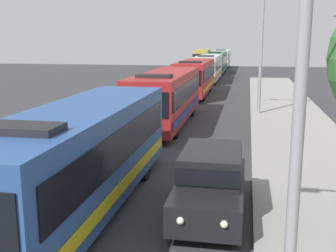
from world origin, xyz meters
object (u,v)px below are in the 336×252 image
at_px(bus_fourth_in_line, 208,67).
at_px(white_suv, 211,180).
at_px(streetlamp_near, 304,32).
at_px(bus_rear, 216,62).
at_px(box_truck_oncoming, 202,58).
at_px(bus_second_in_line, 167,96).
at_px(bus_middle, 195,76).
at_px(bus_tail_end, 222,58).
at_px(streetlamp_mid, 262,40).
at_px(bus_lead, 82,154).

xyz_separation_m(bus_fourth_in_line, white_suv, (3.70, -38.51, -0.66)).
bearing_deg(streetlamp_near, bus_fourth_in_line, 97.12).
xyz_separation_m(bus_fourth_in_line, bus_rear, (0.00, 12.87, 0.00)).
bearing_deg(box_truck_oncoming, bus_second_in_line, -86.15).
distance_m(bus_middle, bus_rear, 25.59).
relative_size(bus_rear, bus_tail_end, 1.12).
bearing_deg(bus_tail_end, bus_fourth_in_line, -90.00).
height_order(bus_second_in_line, streetlamp_mid, streetlamp_mid).
distance_m(bus_tail_end, streetlamp_near, 69.73).
distance_m(bus_lead, white_suv, 3.77).
distance_m(bus_lead, bus_middle, 26.15).
bearing_deg(bus_lead, bus_middle, 90.00).
distance_m(bus_lead, bus_tail_end, 65.12).
height_order(bus_middle, streetlamp_near, streetlamp_near).
height_order(bus_fourth_in_line, bus_tail_end, same).
bearing_deg(white_suv, bus_lead, -174.42).
bearing_deg(box_truck_oncoming, bus_rear, -72.10).
distance_m(bus_middle, box_truck_oncoming, 35.96).
xyz_separation_m(bus_middle, bus_fourth_in_line, (0.00, 12.72, 0.00)).
bearing_deg(bus_middle, streetlamp_near, -79.96).
bearing_deg(bus_tail_end, bus_middle, -90.00).
xyz_separation_m(white_suv, streetlamp_mid, (1.70, 16.56, 3.87)).
distance_m(bus_rear, white_suv, 51.51).
relative_size(bus_lead, bus_tail_end, 1.01).
xyz_separation_m(bus_middle, white_suv, (3.70, -25.79, -0.66)).
height_order(bus_second_in_line, white_suv, bus_second_in_line).
distance_m(streetlamp_near, streetlamp_mid, 21.25).
relative_size(bus_second_in_line, bus_fourth_in_line, 0.99).
bearing_deg(box_truck_oncoming, bus_middle, -84.73).
height_order(bus_lead, bus_second_in_line, same).
bearing_deg(streetlamp_mid, bus_fourth_in_line, 103.82).
bearing_deg(bus_second_in_line, bus_fourth_in_line, 90.00).
bearing_deg(bus_fourth_in_line, streetlamp_near, -82.88).
relative_size(bus_second_in_line, bus_middle, 1.02).
distance_m(bus_middle, streetlamp_near, 31.13).
height_order(bus_second_in_line, bus_middle, same).
xyz_separation_m(bus_lead, bus_rear, (0.00, 51.73, 0.00)).
bearing_deg(bus_fourth_in_line, bus_lead, -90.00).
distance_m(bus_fourth_in_line, bus_rear, 12.87).
height_order(bus_tail_end, streetlamp_mid, streetlamp_mid).
xyz_separation_m(bus_middle, box_truck_oncoming, (-3.30, 35.81, 0.01)).
distance_m(bus_lead, box_truck_oncoming, 62.04).
xyz_separation_m(bus_rear, box_truck_oncoming, (-3.30, 10.22, 0.01)).
xyz_separation_m(bus_second_in_line, streetlamp_mid, (5.40, 4.07, 3.22)).
height_order(bus_middle, bus_rear, same).
distance_m(bus_middle, streetlamp_mid, 11.16).
xyz_separation_m(bus_lead, streetlamp_mid, (5.40, 16.92, 3.22)).
bearing_deg(box_truck_oncoming, bus_fourth_in_line, -81.86).
distance_m(bus_rear, streetlamp_mid, 35.37).
relative_size(bus_second_in_line, streetlamp_near, 1.39).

